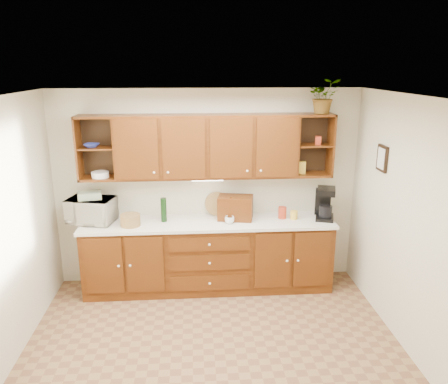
{
  "coord_description": "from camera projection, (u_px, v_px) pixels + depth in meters",
  "views": [
    {
      "loc": [
        -0.18,
        -3.85,
        2.88
      ],
      "look_at": [
        0.18,
        1.15,
        1.41
      ],
      "focal_mm": 35.0,
      "sensor_mm": 36.0,
      "label": 1
    }
  ],
  "objects": [
    {
      "name": "canister_yellow",
      "position": [
        294.0,
        215.0,
        5.69
      ],
      "size": [
        0.1,
        0.1,
        0.11
      ],
      "primitive_type": "cylinder",
      "rotation": [
        0.0,
        0.0,
        0.07
      ],
      "color": "gold",
      "rests_on": "countertop"
    },
    {
      "name": "microwave",
      "position": [
        91.0,
        210.0,
        5.55
      ],
      "size": [
        0.64,
        0.51,
        0.32
      ],
      "primitive_type": "imported",
      "rotation": [
        0.0,
        0.0,
        -0.23
      ],
      "color": "beige",
      "rests_on": "countertop"
    },
    {
      "name": "plate_stack",
      "position": [
        100.0,
        175.0,
        5.47
      ],
      "size": [
        0.26,
        0.26,
        0.07
      ],
      "primitive_type": "cylinder",
      "rotation": [
        0.0,
        0.0,
        -0.19
      ],
      "color": "white",
      "rests_on": "upper_cabinets"
    },
    {
      "name": "mug_tree",
      "position": [
        231.0,
        218.0,
        5.61
      ],
      "size": [
        0.28,
        0.29,
        0.33
      ],
      "rotation": [
        0.0,
        0.0,
        0.18
      ],
      "color": "#361706",
      "rests_on": "countertop"
    },
    {
      "name": "pantry_box_yellow",
      "position": [
        302.0,
        167.0,
        5.65
      ],
      "size": [
        0.1,
        0.08,
        0.16
      ],
      "primitive_type": "cube",
      "rotation": [
        0.0,
        0.0,
        -0.17
      ],
      "color": "gold",
      "rests_on": "upper_cabinets"
    },
    {
      "name": "right_wall",
      "position": [
        417.0,
        232.0,
        4.28
      ],
      "size": [
        0.0,
        3.5,
        3.5
      ],
      "primitive_type": "plane",
      "rotation": [
        1.57,
        0.0,
        -1.57
      ],
      "color": "beige",
      "rests_on": "floor"
    },
    {
      "name": "towel_stack",
      "position": [
        90.0,
        195.0,
        5.49
      ],
      "size": [
        0.32,
        0.26,
        0.08
      ],
      "primitive_type": "cube",
      "rotation": [
        0.0,
        0.0,
        0.2
      ],
      "color": "tan",
      "rests_on": "microwave"
    },
    {
      "name": "wine_bottle",
      "position": [
        164.0,
        210.0,
        5.57
      ],
      "size": [
        0.09,
        0.09,
        0.31
      ],
      "primitive_type": "cylinder",
      "rotation": [
        0.0,
        0.0,
        -0.23
      ],
      "color": "black",
      "rests_on": "countertop"
    },
    {
      "name": "bread_box",
      "position": [
        235.0,
        208.0,
        5.66
      ],
      "size": [
        0.49,
        0.36,
        0.31
      ],
      "primitive_type": "cube",
      "rotation": [
        0.0,
        0.0,
        -0.2
      ],
      "color": "#361706",
      "rests_on": "countertop"
    },
    {
      "name": "canister_red",
      "position": [
        282.0,
        213.0,
        5.71
      ],
      "size": [
        0.13,
        0.13,
        0.15
      ],
      "primitive_type": "cylinder",
      "rotation": [
        0.0,
        0.0,
        -0.26
      ],
      "color": "#AC3119",
      "rests_on": "countertop"
    },
    {
      "name": "ceiling",
      "position": [
        212.0,
        98.0,
        3.77
      ],
      "size": [
        4.0,
        4.0,
        0.0
      ],
      "primitive_type": "plane",
      "rotation": [
        3.14,
        0.0,
        0.0
      ],
      "color": "white",
      "rests_on": "back_wall"
    },
    {
      "name": "floor",
      "position": [
        214.0,
        355.0,
        4.5
      ],
      "size": [
        4.0,
        4.0,
        0.0
      ],
      "primitive_type": "plane",
      "color": "olive",
      "rests_on": "ground"
    },
    {
      "name": "wicker_basket",
      "position": [
        130.0,
        220.0,
        5.45
      ],
      "size": [
        0.33,
        0.33,
        0.15
      ],
      "primitive_type": "cylinder",
      "rotation": [
        0.0,
        0.0,
        0.42
      ],
      "color": "olive",
      "rests_on": "countertop"
    },
    {
      "name": "countertop",
      "position": [
        208.0,
        223.0,
        5.62
      ],
      "size": [
        3.24,
        0.64,
        0.04
      ],
      "primitive_type": "cube",
      "color": "silver",
      "rests_on": "base_cabinets"
    },
    {
      "name": "bowl_stack",
      "position": [
        92.0,
        146.0,
        5.37
      ],
      "size": [
        0.2,
        0.2,
        0.05
      ],
      "primitive_type": "imported",
      "rotation": [
        0.0,
        0.0,
        -0.11
      ],
      "color": "#293699",
      "rests_on": "upper_cabinets"
    },
    {
      "name": "canister_white",
      "position": [
        243.0,
        212.0,
        5.71
      ],
      "size": [
        0.08,
        0.08,
        0.17
      ],
      "primitive_type": "cylinder",
      "rotation": [
        0.0,
        0.0,
        0.02
      ],
      "color": "white",
      "rests_on": "countertop"
    },
    {
      "name": "back_wall",
      "position": [
        207.0,
        188.0,
        5.81
      ],
      "size": [
        4.0,
        0.0,
        4.0
      ],
      "primitive_type": "plane",
      "rotation": [
        1.57,
        0.0,
        0.0
      ],
      "color": "beige",
      "rests_on": "floor"
    },
    {
      "name": "framed_picture",
      "position": [
        382.0,
        158.0,
        4.98
      ],
      "size": [
        0.03,
        0.24,
        0.3
      ],
      "primitive_type": "cube",
      "color": "black",
      "rests_on": "right_wall"
    },
    {
      "name": "potted_plant",
      "position": [
        324.0,
        96.0,
        5.39
      ],
      "size": [
        0.39,
        0.34,
        0.42
      ],
      "primitive_type": "imported",
      "rotation": [
        0.0,
        0.0,
        -0.03
      ],
      "color": "#999999",
      "rests_on": "upper_cabinets"
    },
    {
      "name": "undercabinet_light",
      "position": [
        208.0,
        180.0,
        5.56
      ],
      "size": [
        0.4,
        0.05,
        0.02
      ],
      "primitive_type": "cube",
      "color": "white",
      "rests_on": "upper_cabinets"
    },
    {
      "name": "woven_tray",
      "position": [
        217.0,
        214.0,
        5.86
      ],
      "size": [
        0.33,
        0.14,
        0.32
      ],
      "primitive_type": "cylinder",
      "rotation": [
        1.36,
        0.0,
        -0.17
      ],
      "color": "olive",
      "rests_on": "countertop"
    },
    {
      "name": "upper_cabinets",
      "position": [
        208.0,
        146.0,
        5.49
      ],
      "size": [
        3.2,
        0.33,
        0.8
      ],
      "color": "#361706",
      "rests_on": "back_wall"
    },
    {
      "name": "coffee_maker",
      "position": [
        325.0,
        204.0,
        5.67
      ],
      "size": [
        0.3,
        0.35,
        0.42
      ],
      "rotation": [
        0.0,
        0.0,
        -0.3
      ],
      "color": "black",
      "rests_on": "countertop"
    },
    {
      "name": "pantry_box_red",
      "position": [
        318.0,
        140.0,
        5.54
      ],
      "size": [
        0.08,
        0.08,
        0.11
      ],
      "primitive_type": "cube",
      "rotation": [
        0.0,
        0.0,
        -0.19
      ],
      "color": "#AC3119",
      "rests_on": "upper_cabinets"
    },
    {
      "name": "base_cabinets",
      "position": [
        209.0,
        256.0,
        5.76
      ],
      "size": [
        3.2,
        0.6,
        0.9
      ],
      "primitive_type": "cube",
      "color": "#361706",
      "rests_on": "floor"
    }
  ]
}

